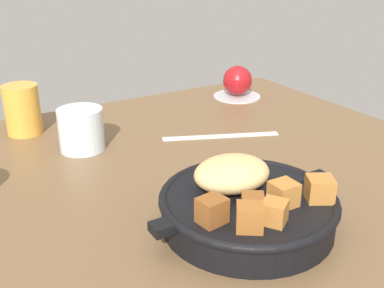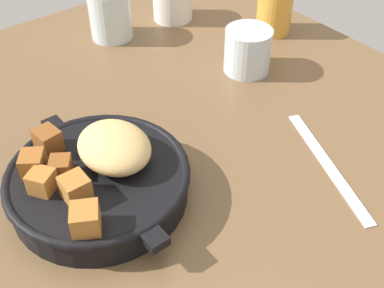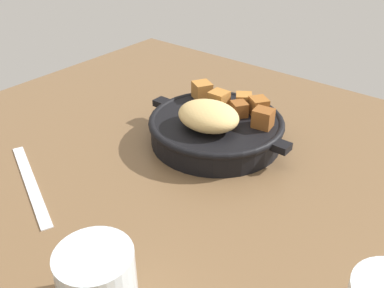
# 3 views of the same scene
# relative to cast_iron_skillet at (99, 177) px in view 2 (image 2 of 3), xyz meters

# --- Properties ---
(ground_plane) EXTENTS (0.99, 0.93, 0.02)m
(ground_plane) POSITION_rel_cast_iron_skillet_xyz_m (-0.01, 0.11, -0.04)
(ground_plane) COLOR brown
(cast_iron_skillet) EXTENTS (0.27, 0.23, 0.08)m
(cast_iron_skillet) POSITION_rel_cast_iron_skillet_xyz_m (0.00, 0.00, 0.00)
(cast_iron_skillet) COLOR black
(cast_iron_skillet) RESTS_ON ground_plane
(butter_knife) EXTENTS (0.21, 0.10, 0.00)m
(butter_knife) POSITION_rel_cast_iron_skillet_xyz_m (0.14, 0.27, -0.03)
(butter_knife) COLOR silver
(butter_knife) RESTS_ON ground_plane
(water_glass_short) EXTENTS (0.08, 0.08, 0.08)m
(water_glass_short) POSITION_rel_cast_iron_skillet_xyz_m (-0.10, 0.35, 0.01)
(water_glass_short) COLOR silver
(water_glass_short) RESTS_ON ground_plane
(juice_glass_amber) EXTENTS (0.07, 0.07, 0.10)m
(juice_glass_amber) POSITION_rel_cast_iron_skillet_xyz_m (-0.17, 0.48, 0.02)
(juice_glass_amber) COLOR gold
(juice_glass_amber) RESTS_ON ground_plane
(water_glass_tall) EXTENTS (0.08, 0.08, 0.09)m
(water_glass_tall) POSITION_rel_cast_iron_skillet_xyz_m (-0.35, 0.22, 0.01)
(water_glass_tall) COLOR silver
(water_glass_tall) RESTS_ON ground_plane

